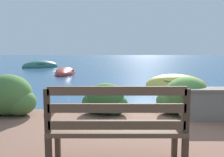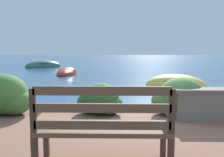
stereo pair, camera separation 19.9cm
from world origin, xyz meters
name	(u,v)px [view 2 (the right image)]	position (x,y,z in m)	size (l,w,h in m)	color
ground_plane	(139,120)	(0.00, 0.00, 0.00)	(80.00, 80.00, 0.00)	navy
park_bench	(103,125)	(-0.62, -2.55, 0.70)	(1.47, 0.48, 0.93)	#433123
hedge_clump_far_left	(3,97)	(-2.70, -0.39, 0.56)	(1.16, 0.83, 0.79)	#426B33
hedge_clump_left	(100,101)	(-0.81, -0.36, 0.49)	(0.90, 0.65, 0.62)	#2D5628
hedge_clump_centre	(180,99)	(0.75, -0.41, 0.54)	(1.08, 0.78, 0.74)	#426B33
rowboat_nearest	(176,86)	(1.72, 4.10, 0.08)	(2.50, 1.81, 0.89)	#DBC64C
rowboat_far	(67,73)	(-3.30, 8.76, 0.06)	(1.07, 2.62, 0.65)	#9E2D28
rowboat_outer	(43,66)	(-5.98, 13.26, 0.08)	(2.84, 2.31, 0.90)	#336B5B
mooring_buoy	(170,95)	(1.14, 2.33, 0.06)	(0.40, 0.40, 0.36)	orange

